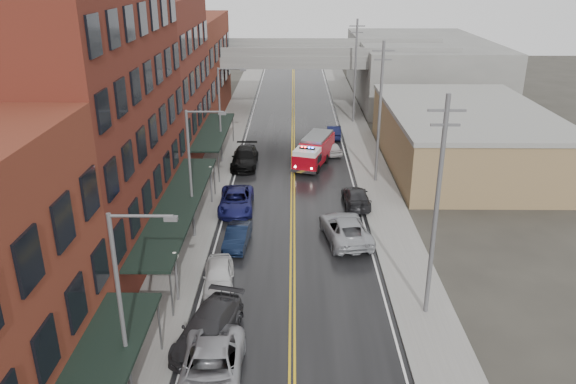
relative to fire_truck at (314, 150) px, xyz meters
name	(u,v)px	position (x,y,z in m)	size (l,w,h in m)	color
road	(293,204)	(-1.98, -9.59, -1.39)	(11.00, 160.00, 0.02)	black
sidewalk_left	(201,203)	(-9.28, -9.59, -1.32)	(3.00, 160.00, 0.15)	slate
sidewalk_right	(385,203)	(5.32, -9.59, -1.32)	(3.00, 160.00, 0.15)	slate
curb_left	(222,203)	(-7.63, -9.59, -1.32)	(0.30, 160.00, 0.15)	gray
curb_right	(364,203)	(3.67, -9.59, -1.32)	(0.30, 160.00, 0.15)	gray
brick_building_b	(78,114)	(-15.28, -16.59, 7.60)	(9.00, 20.00, 18.00)	maroon
brick_building_c	(148,83)	(-15.28, 0.91, 6.10)	(9.00, 15.00, 15.00)	maroon
brick_building_far	(184,68)	(-15.28, 18.41, 4.60)	(9.00, 20.00, 12.00)	brown
tan_building	(464,138)	(14.02, 0.41, 1.10)	(14.00, 22.00, 5.00)	#92764E
right_far_block	(420,68)	(16.02, 30.41, 2.60)	(18.00, 30.00, 8.00)	slate
awning_1	(179,204)	(-9.47, -16.59, 1.59)	(2.60, 18.00, 3.09)	black
awning_2	(214,131)	(-9.46, 0.91, 1.59)	(2.60, 13.00, 3.09)	black
globe_lamp_1	(175,265)	(-8.38, -23.59, 0.91)	(0.44, 0.44, 3.12)	#59595B
globe_lamp_2	(211,176)	(-8.38, -9.59, 0.91)	(0.44, 0.44, 3.12)	#59595B
street_lamp_0	(126,302)	(-8.52, -31.59, 3.79)	(2.64, 0.22, 9.00)	#59595B
street_lamp_1	(194,167)	(-8.52, -15.59, 3.79)	(2.64, 0.22, 9.00)	#59595B
street_lamp_2	(222,109)	(-8.52, 0.41, 3.79)	(2.64, 0.22, 9.00)	#59595B
utility_pole_0	(437,206)	(5.22, -24.59, 4.91)	(1.80, 0.24, 12.00)	#59595B
utility_pole_1	(380,111)	(5.22, -4.59, 4.91)	(1.80, 0.24, 12.00)	#59595B
utility_pole_2	(355,70)	(5.22, 15.41, 4.91)	(1.80, 0.24, 12.00)	#59595B
overpass	(293,63)	(-1.98, 22.41, 4.59)	(40.00, 10.00, 7.50)	slate
fire_truck	(314,150)	(0.00, 0.00, 0.00)	(4.42, 7.42, 2.58)	maroon
parked_car_left_2	(211,369)	(-5.58, -30.25, -0.56)	(2.79, 6.04, 1.68)	#9A9BA1
parked_car_left_3	(208,328)	(-6.14, -27.20, -0.58)	(2.28, 5.61, 1.63)	#2B2B2E
parked_car_left_4	(219,275)	(-6.28, -21.96, -0.66)	(1.75, 4.34, 1.48)	silver
parked_car_left_5	(237,237)	(-5.68, -16.79, -0.72)	(1.43, 4.09, 1.35)	black
parked_car_left_6	(236,201)	(-6.32, -10.79, -0.63)	(2.55, 5.52, 1.53)	#161854
parked_car_left_7	(245,158)	(-6.50, -0.57, -0.57)	(2.33, 5.74, 1.66)	black
parked_car_right_0	(345,229)	(1.62, -15.79, -0.56)	(2.77, 6.00, 1.67)	#9EA0A6
parked_car_right_1	(356,197)	(2.98, -9.79, -0.71)	(1.94, 4.77, 1.38)	#252527
parked_car_right_2	(329,147)	(1.62, 3.23, -0.72)	(1.59, 3.96, 1.35)	silver
parked_car_right_3	(334,132)	(2.46, 8.92, -0.70)	(1.48, 4.23, 1.39)	black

